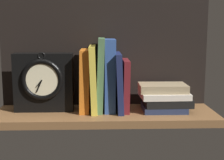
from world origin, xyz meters
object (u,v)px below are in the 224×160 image
book_green_romantic (101,75)px  framed_clock (44,82)px  book_yellow_seinlanguage (94,78)px  book_maroon_dawkins (125,85)px  book_blue_modern (110,75)px  book_navy_bierce (119,82)px  book_orange_pandolfini (85,80)px  book_stack_side (164,97)px

book_green_romantic → framed_clock: size_ratio=1.22×
book_yellow_seinlanguage → book_maroon_dawkins: bearing=0.0°
book_maroon_dawkins → framed_clock: 27.74cm
book_green_romantic → framed_clock: (-19.19, -0.33, -2.28)cm
book_blue_modern → book_maroon_dawkins: (5.36, 0.00, -3.46)cm
book_yellow_seinlanguage → book_navy_bierce: (8.59, 0.00, -1.23)cm
book_orange_pandolfini → book_blue_modern: (8.42, 0.00, 1.73)cm
book_blue_modern → book_orange_pandolfini: bearing=180.0°
book_orange_pandolfini → book_navy_bierce: 11.49cm
book_orange_pandolfini → book_maroon_dawkins: book_orange_pandolfini is taller
book_green_romantic → book_navy_bierce: book_green_romantic is taller
book_orange_pandolfini → book_blue_modern: book_blue_modern is taller
book_orange_pandolfini → book_yellow_seinlanguage: (2.89, 0.00, 0.63)cm
book_yellow_seinlanguage → book_green_romantic: book_green_romantic is taller
book_orange_pandolfini → book_green_romantic: size_ratio=0.85×
book_navy_bierce → framed_clock: size_ratio=0.97×
book_yellow_seinlanguage → book_orange_pandolfini: bearing=180.0°
book_yellow_seinlanguage → book_navy_bierce: book_yellow_seinlanguage is taller
book_orange_pandolfini → book_green_romantic: (5.26, 0.00, 1.91)cm
framed_clock → book_yellow_seinlanguage: bearing=1.1°
book_green_romantic → book_stack_side: 23.20cm
book_maroon_dawkins → framed_clock: bearing=-179.3°
book_orange_pandolfini → framed_clock: book_orange_pandolfini is taller
book_green_romantic → book_stack_side: bearing=-2.5°
book_orange_pandolfini → book_navy_bierce: size_ratio=1.06×
book_green_romantic → framed_clock: bearing=-179.0°
book_green_romantic → book_stack_side: (21.83, -0.96, -7.80)cm
book_green_romantic → book_blue_modern: book_green_romantic is taller
book_green_romantic → book_stack_side: book_green_romantic is taller
framed_clock → book_blue_modern: bearing=0.8°
book_orange_pandolfini → book_yellow_seinlanguage: book_yellow_seinlanguage is taller
book_navy_bierce → book_maroon_dawkins: 2.57cm
book_blue_modern → book_maroon_dawkins: size_ratio=1.40×
book_navy_bierce → book_stack_side: bearing=-3.5°
book_maroon_dawkins → book_stack_side: book_maroon_dawkins is taller
book_maroon_dawkins → book_green_romantic: bearing=180.0°
book_green_romantic → book_blue_modern: bearing=0.0°
book_maroon_dawkins → framed_clock: framed_clock is taller
book_yellow_seinlanguage → book_maroon_dawkins: size_ratio=1.27×
book_maroon_dawkins → framed_clock: size_ratio=0.86×
book_blue_modern → framed_clock: 22.45cm
book_orange_pandolfini → book_blue_modern: 8.59cm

